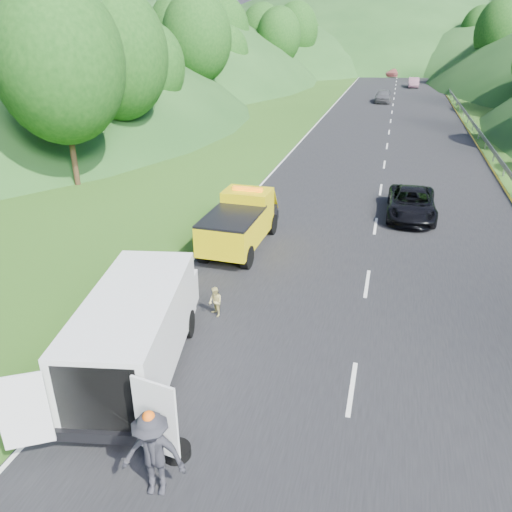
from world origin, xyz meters
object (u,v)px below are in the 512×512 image
(suitcase, at_px, (115,298))
(white_van, at_px, (137,327))
(worker, at_px, (157,491))
(child, at_px, (216,316))
(spare_tire, at_px, (177,455))
(tow_truck, at_px, (240,222))
(woman, at_px, (173,291))
(passing_suv, at_px, (410,217))

(suitcase, bearing_deg, white_van, -50.52)
(worker, height_order, suitcase, worker)
(child, relative_size, suitcase, 1.96)
(worker, xyz_separation_m, suitcase, (-4.58, 6.49, 0.26))
(spare_tire, bearing_deg, suitcase, 129.75)
(worker, bearing_deg, white_van, 111.75)
(white_van, bearing_deg, worker, -69.96)
(worker, bearing_deg, tow_truck, 89.48)
(white_van, relative_size, woman, 4.91)
(white_van, distance_m, worker, 4.33)
(worker, relative_size, suitcase, 3.81)
(passing_suv, bearing_deg, tow_truck, -140.99)
(worker, bearing_deg, woman, 102.25)
(worker, height_order, spare_tire, worker)
(tow_truck, bearing_deg, white_van, -89.79)
(child, xyz_separation_m, passing_suv, (6.16, 11.32, 0.00))
(woman, height_order, passing_suv, woman)
(tow_truck, height_order, suitcase, tow_truck)
(spare_tire, bearing_deg, tow_truck, 99.76)
(tow_truck, bearing_deg, woman, -103.55)
(white_van, height_order, woman, white_van)
(child, xyz_separation_m, worker, (1.09, -6.68, 0.00))
(white_van, xyz_separation_m, worker, (2.13, -3.52, -1.35))
(worker, relative_size, spare_tire, 3.08)
(child, xyz_separation_m, suitcase, (-3.49, -0.19, 0.26))
(white_van, height_order, spare_tire, white_van)
(suitcase, bearing_deg, tow_truck, 65.38)
(passing_suv, bearing_deg, white_van, -116.70)
(woman, distance_m, worker, 8.44)
(woman, xyz_separation_m, worker, (3.12, -7.85, 0.00))
(woman, xyz_separation_m, spare_tire, (3.14, -6.88, 0.00))
(child, relative_size, passing_suv, 0.20)
(suitcase, height_order, passing_suv, passing_suv)
(woman, distance_m, spare_tire, 7.56)
(tow_truck, relative_size, worker, 2.80)
(tow_truck, distance_m, passing_suv, 9.12)
(tow_truck, relative_size, woman, 3.75)
(spare_tire, bearing_deg, passing_suv, 73.46)
(white_van, distance_m, suitcase, 4.01)
(woman, bearing_deg, tow_truck, -4.23)
(white_van, relative_size, suitcase, 13.99)
(tow_truck, xyz_separation_m, spare_tire, (1.95, -11.30, -1.14))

